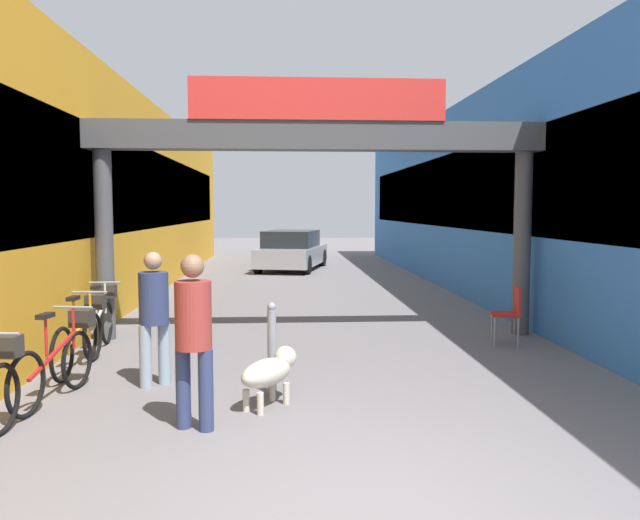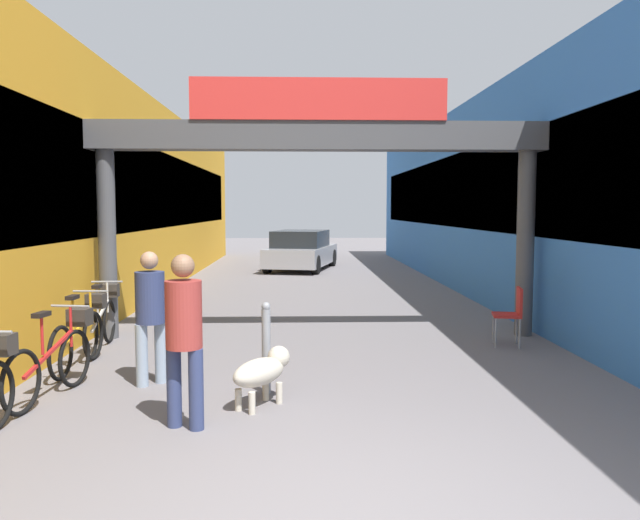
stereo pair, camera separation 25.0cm
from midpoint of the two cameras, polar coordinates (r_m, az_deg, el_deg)
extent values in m
cube|color=gold|center=(15.59, -19.41, 5.26)|extent=(3.00, 26.00, 4.57)
cube|color=black|center=(15.22, -14.08, 6.27)|extent=(0.04, 23.40, 1.83)
cube|color=blue|center=(15.87, 18.58, 5.27)|extent=(3.00, 26.00, 4.57)
cube|color=black|center=(15.42, 13.41, 6.26)|extent=(0.04, 23.40, 1.83)
cylinder|color=#4C4C4F|center=(10.38, -18.23, 1.32)|extent=(0.28, 0.28, 2.98)
cylinder|color=#4C4C4F|center=(10.65, 18.90, 1.38)|extent=(0.28, 0.28, 2.98)
cube|color=#4C4C4F|center=(10.02, 0.60, 11.26)|extent=(7.40, 0.44, 0.44)
cube|color=red|center=(9.90, 0.65, 14.51)|extent=(3.96, 0.10, 0.64)
cylinder|color=navy|center=(6.14, -12.04, -11.28)|extent=(0.18, 0.18, 0.77)
cylinder|color=navy|center=(6.02, -10.07, -11.58)|extent=(0.18, 0.18, 0.77)
cylinder|color=#99332D|center=(5.92, -11.17, -4.91)|extent=(0.44, 0.44, 0.63)
sphere|color=#8C664C|center=(5.87, -11.25, -0.52)|extent=(0.28, 0.28, 0.22)
cylinder|color=#8C9EB2|center=(7.56, -15.07, -8.43)|extent=(0.20, 0.20, 0.73)
cylinder|color=#8C9EB2|center=(7.67, -13.45, -8.21)|extent=(0.20, 0.20, 0.73)
cylinder|color=navy|center=(7.49, -14.36, -3.35)|extent=(0.48, 0.48, 0.60)
sphere|color=tan|center=(7.45, -14.43, -0.03)|extent=(0.29, 0.29, 0.21)
ellipsoid|color=beige|center=(6.59, -4.51, -10.20)|extent=(0.68, 0.75, 0.28)
sphere|color=beige|center=(6.80, -2.74, -8.85)|extent=(0.34, 0.34, 0.24)
sphere|color=white|center=(6.75, -3.31, -9.96)|extent=(0.24, 0.24, 0.17)
cylinder|color=beige|center=(6.87, -3.92, -11.78)|extent=(0.10, 0.10, 0.23)
cylinder|color=beige|center=(6.76, -2.67, -12.06)|extent=(0.10, 0.10, 0.23)
cylinder|color=beige|center=(6.57, -6.37, -12.59)|extent=(0.10, 0.10, 0.23)
cylinder|color=beige|center=(6.45, -5.11, -12.91)|extent=(0.10, 0.10, 0.23)
cube|color=#332D28|center=(6.55, -26.21, -6.94)|extent=(0.26, 0.22, 0.20)
torus|color=black|center=(7.80, -20.65, -8.41)|extent=(0.16, 0.67, 0.67)
torus|color=black|center=(6.95, -24.73, -10.14)|extent=(0.16, 0.67, 0.67)
cube|color=red|center=(7.32, -22.61, -7.86)|extent=(0.20, 0.93, 0.34)
cylinder|color=red|center=(7.18, -23.16, -6.34)|extent=(0.04, 0.04, 0.42)
cube|color=black|center=(7.14, -23.22, -4.60)|extent=(0.14, 0.23, 0.05)
cylinder|color=red|center=(7.67, -20.95, -5.73)|extent=(0.04, 0.04, 0.46)
cylinder|color=gray|center=(7.63, -21.00, -3.96)|extent=(0.46, 0.11, 0.03)
cube|color=#332D28|center=(7.83, -20.26, -4.91)|extent=(0.27, 0.24, 0.20)
torus|color=black|center=(9.05, -19.29, -6.56)|extent=(0.09, 0.67, 0.67)
torus|color=black|center=(8.13, -21.82, -7.91)|extent=(0.09, 0.67, 0.67)
cube|color=gold|center=(8.55, -20.52, -6.02)|extent=(0.09, 0.94, 0.34)
cylinder|color=gold|center=(8.41, -20.86, -4.69)|extent=(0.03, 0.03, 0.42)
cube|color=black|center=(8.38, -20.91, -3.21)|extent=(0.11, 0.23, 0.05)
cylinder|color=gold|center=(8.93, -19.49, -4.24)|extent=(0.03, 0.03, 0.46)
cylinder|color=gray|center=(8.90, -19.53, -2.71)|extent=(0.46, 0.05, 0.03)
cube|color=#332D28|center=(9.11, -19.06, -3.55)|extent=(0.25, 0.21, 0.20)
torus|color=black|center=(10.13, -18.06, -5.35)|extent=(0.09, 0.67, 0.67)
torus|color=black|center=(9.15, -19.50, -6.44)|extent=(0.09, 0.67, 0.67)
cube|color=beige|center=(9.61, -18.77, -4.81)|extent=(0.09, 0.94, 0.34)
cylinder|color=beige|center=(9.46, -18.98, -3.62)|extent=(0.03, 0.03, 0.42)
cube|color=black|center=(9.43, -19.01, -2.29)|extent=(0.11, 0.23, 0.05)
cylinder|color=beige|center=(10.01, -18.19, -3.26)|extent=(0.03, 0.03, 0.46)
cylinder|color=gray|center=(9.98, -18.23, -1.90)|extent=(0.46, 0.05, 0.03)
cube|color=#332D28|center=(10.20, -17.95, -2.66)|extent=(0.25, 0.21, 0.20)
cylinder|color=gray|center=(7.06, -3.92, -8.31)|extent=(0.10, 0.10, 0.95)
sphere|color=gray|center=(6.97, -3.94, -4.27)|extent=(0.10, 0.10, 0.10)
cylinder|color=gray|center=(9.68, 16.49, -6.43)|extent=(0.04, 0.04, 0.45)
cylinder|color=gray|center=(10.01, 16.26, -6.06)|extent=(0.04, 0.04, 0.45)
cylinder|color=gray|center=(9.73, 18.49, -6.43)|extent=(0.04, 0.04, 0.45)
cylinder|color=gray|center=(10.06, 18.20, -6.06)|extent=(0.04, 0.04, 0.45)
cube|color=#B2231E|center=(9.83, 17.40, -4.84)|extent=(0.47, 0.47, 0.04)
cube|color=#B2231E|center=(9.82, 18.47, -3.57)|extent=(0.12, 0.40, 0.40)
cube|color=#99999E|center=(21.17, -1.35, 0.43)|extent=(2.62, 4.29, 0.60)
cube|color=#1E2328|center=(20.99, -1.45, 1.96)|extent=(2.04, 2.50, 0.55)
cylinder|color=black|center=(22.77, -2.50, 0.27)|extent=(0.33, 0.63, 0.60)
cylinder|color=black|center=(22.44, 1.44, 0.21)|extent=(0.33, 0.63, 0.60)
cylinder|color=black|center=(19.98, -4.49, -0.36)|extent=(0.33, 0.63, 0.60)
cylinder|color=black|center=(19.60, -0.01, -0.44)|extent=(0.33, 0.63, 0.60)
camera|label=1|loc=(0.13, -89.23, 0.06)|focal=35.00mm
camera|label=2|loc=(0.13, 90.77, -0.06)|focal=35.00mm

